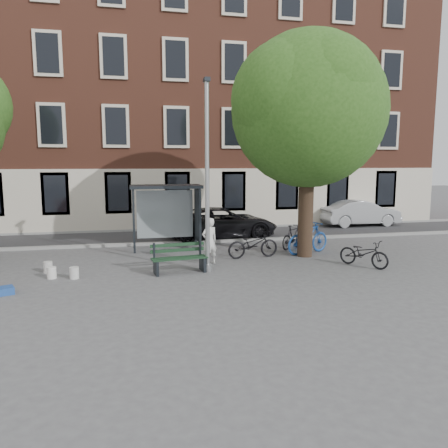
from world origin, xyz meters
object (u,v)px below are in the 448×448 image
Objects in this scene: bike_d at (293,237)px; bus_shelter at (175,202)px; painter at (210,241)px; bench at (179,259)px; bike_a at (253,244)px; lamppost at (207,186)px; notice_sign at (309,217)px; bike_c at (364,253)px; bike_b at (308,238)px; car_dark at (222,223)px; car_silver at (360,213)px.

bus_shelter is at bearing 38.88° from bike_d.
bench is (-1.17, -0.95, -0.39)m from painter.
bike_a is at bearing 178.13° from painter.
bike_a is (1.75, 0.64, -0.30)m from painter.
lamppost is 3.23× the size of notice_sign.
lamppost is at bearing 141.39° from bike_c.
bus_shelter reaches higher than bike_c.
bike_a is 1.11× the size of bike_c.
notice_sign is at bearing -47.09° from bike_b.
bench is at bearing 151.82° from car_dark.
notice_sign reaches higher than painter.
car_dark is (-2.56, 4.16, 0.10)m from bike_b.
car_dark is (2.35, 1.96, -1.19)m from bus_shelter.
bike_a is at bearing 128.73° from car_silver.
car_dark is at bearing -3.44° from bike_a.
bike_a is 2.72m from notice_sign.
bike_b is (5.23, 1.86, 0.21)m from bench.
lamppost is at bearing 128.69° from car_silver.
bike_b is 1.08m from bike_d.
bike_a is 2.32m from bike_b.
lamppost is 5.81m from bike_c.
car_dark is 4.70m from notice_sign.
car_silver is 2.32× the size of notice_sign.
bike_b is at bearing -125.84° from notice_sign.
bike_a is at bearing -43.38° from bus_shelter.
bike_d is at bearing -174.98° from painter.
lamppost is at bearing 159.70° from car_dark.
notice_sign is at bearing 72.97° from bike_c.
bike_c is 3.06m from notice_sign.
bike_b reaches higher than bike_c.
bike_c is 0.40× the size of car_silver.
bike_b is at bearing -152.66° from car_dark.
painter reaches higher than bike_a.
bike_a is 3.94m from bike_c.
bike_d is at bearing -146.96° from car_dark.
lamppost is 2.54m from bench.
bike_b is 1.11× the size of notice_sign.
bike_a is 10.61m from car_silver.
bike_c is at bearing 161.58° from bike_d.
bike_a is at bearing 84.59° from bike_d.
bus_shelter is 5.43m from notice_sign.
car_dark is 2.76× the size of notice_sign.
bike_c is 1.06× the size of bike_d.
bench is 5.82m from bike_d.
bike_b is 8.75m from car_silver.
bike_d is (4.72, -1.14, -1.42)m from bus_shelter.
bus_shelter is at bearing -96.55° from painter.
bus_shelter is at bearing 110.86° from car_silver.
car_dark is at bearing 58.85° from bench.
bus_shelter is 4.34m from bench.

